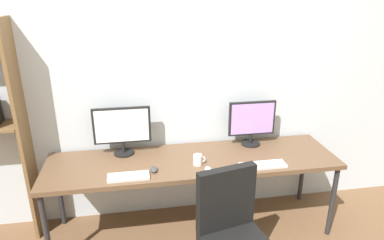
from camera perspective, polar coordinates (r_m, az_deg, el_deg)
wall_back at (r=3.24m, az=-1.11°, el=5.78°), size 4.95×0.10×2.60m
desk at (r=3.08m, az=0.16°, el=-7.25°), size 2.55×0.68×0.74m
monitor_left at (r=3.11m, az=-11.47°, el=-1.38°), size 0.50×0.18×0.44m
monitor_right at (r=3.29m, az=9.87°, el=-0.24°), size 0.45×0.18×0.43m
keyboard_left at (r=2.81m, az=-10.46°, el=-9.19°), size 0.33×0.13×0.02m
keyboard_right at (r=2.99m, az=11.64°, el=-7.33°), size 0.39×0.13×0.02m
mouse_left_side at (r=2.88m, az=-6.31°, el=-8.11°), size 0.06×0.10×0.03m
mouse_right_side at (r=2.86m, az=2.71°, el=-8.20°), size 0.06×0.10×0.03m
coffee_mug at (r=2.95m, az=0.99°, el=-6.59°), size 0.11×0.08×0.09m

